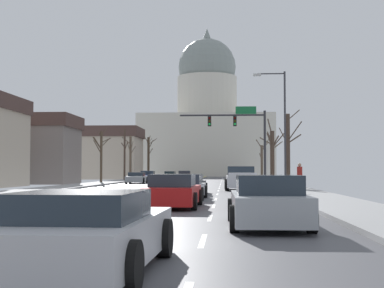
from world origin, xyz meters
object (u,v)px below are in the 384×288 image
sedan_near_03 (184,188)px  signal_gantry (241,129)px  sedan_oncoming_02 (185,175)px  sedan_near_05 (268,203)px  bicycle_parked (296,187)px  sedan_near_02 (189,185)px  sedan_near_04 (173,192)px  sedan_oncoming_00 (137,178)px  street_lamp_right (281,119)px  pedestrian_01 (287,174)px  pickup_truck_near_01 (241,179)px  sedan_oncoming_01 (148,176)px  sedan_oncoming_03 (170,175)px  sedan_near_00 (242,180)px  sedan_near_06 (86,233)px  pedestrian_00 (300,175)px

sedan_near_03 → signal_gantry: bearing=81.5°
signal_gantry → sedan_oncoming_02: (-7.34, 28.57, -4.60)m
sedan_near_05 → bicycle_parked: size_ratio=2.63×
sedan_near_02 → sedan_near_04: bearing=-89.3°
sedan_oncoming_00 → bicycle_parked: (13.17, -25.18, -0.07)m
sedan_near_05 → street_lamp_right: bearing=83.3°
sedan_near_04 → pedestrian_01: (6.94, 22.73, 0.46)m
street_lamp_right → sedan_oncoming_00: (-13.16, 17.56, -4.46)m
sedan_near_03 → sedan_oncoming_02: 51.97m
street_lamp_right → pickup_truck_near_01: size_ratio=1.58×
signal_gantry → sedan_oncoming_01: size_ratio=1.68×
bicycle_parked → pedestrian_01: bearing=85.5°
sedan_near_02 → sedan_near_03: size_ratio=1.04×
street_lamp_right → sedan_oncoming_01: 29.50m
sedan_near_04 → sedan_oncoming_03: sedan_near_04 is taller
sedan_oncoming_00 → pickup_truck_near_01: bearing=-59.3°
sedan_near_02 → pedestrian_01: bearing=58.1°
sedan_oncoming_00 → sedan_oncoming_01: sedan_oncoming_01 is taller
sedan_near_00 → pedestrian_01: bearing=-30.0°
sedan_oncoming_01 → sedan_oncoming_02: bearing=76.3°
pickup_truck_near_01 → sedan_oncoming_00: size_ratio=1.15×
sedan_near_04 → sedan_oncoming_03: 67.60m
sedan_near_06 → pedestrian_00: size_ratio=2.57×
sedan_oncoming_03 → sedan_near_00: bearing=-76.2°
sedan_near_04 → sedan_oncoming_02: sedan_near_04 is taller
sedan_near_02 → sedan_near_03: 5.57m
sedan_near_02 → sedan_near_00: bearing=75.1°
street_lamp_right → sedan_near_04: (-5.95, -17.77, -4.42)m
sedan_near_03 → pedestrian_01: pedestrian_01 is taller
sedan_near_02 → pedestrian_00: (6.91, 3.07, 0.54)m
pedestrian_00 → sedan_near_02: bearing=-156.0°
sedan_near_05 → sedan_near_06: size_ratio=1.05×
sedan_oncoming_03 → bicycle_parked: size_ratio=2.53×
sedan_oncoming_02 → sedan_oncoming_01: bearing=-103.7°
street_lamp_right → sedan_oncoming_01: street_lamp_right is taller
pedestrian_00 → sedan_near_04: bearing=-115.1°
sedan_near_00 → sedan_near_06: 38.08m
sedan_near_05 → sedan_oncoming_02: (-6.96, 64.47, -0.01)m
sedan_near_04 → sedan_oncoming_01: (-7.26, 43.77, 0.02)m
sedan_near_04 → sedan_oncoming_02: (-3.88, 57.64, -0.00)m
sedan_near_03 → sedan_near_04: (0.01, -5.81, 0.03)m
pickup_truck_near_01 → bicycle_parked: pickup_truck_near_01 is taller
street_lamp_right → sedan_near_03: 14.08m
signal_gantry → sedan_oncoming_00: (-10.68, 6.26, -4.63)m
sedan_oncoming_01 → pedestrian_00: (14.04, -29.31, 0.49)m
pickup_truck_near_01 → sedan_oncoming_01: size_ratio=1.11×
sedan_near_02 → sedan_oncoming_02: sedan_oncoming_02 is taller
sedan_near_04 → sedan_near_06: bearing=-90.0°
pickup_truck_near_01 → sedan_near_04: (-3.12, -17.93, -0.15)m
sedan_near_02 → sedan_oncoming_01: 33.16m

